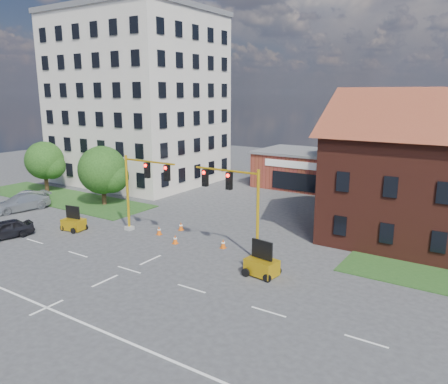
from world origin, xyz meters
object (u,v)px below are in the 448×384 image
at_px(signal_mast_east, 237,200).
at_px(sedan_dark, 4,229).
at_px(signal_mast_west, 142,186).
at_px(trailer_west, 74,223).
at_px(pickup_white, 376,227).
at_px(trailer_east, 262,265).

distance_m(signal_mast_east, sedan_dark, 18.50).
relative_size(signal_mast_east, sedan_dark, 1.48).
height_order(signal_mast_west, trailer_west, signal_mast_west).
distance_m(signal_mast_west, trailer_west, 6.80).
distance_m(trailer_west, pickup_white, 24.32).
relative_size(signal_mast_west, sedan_dark, 1.48).
distance_m(pickup_white, sedan_dark, 28.97).
height_order(signal_mast_west, signal_mast_east, same).
height_order(trailer_west, sedan_dark, trailer_west).
bearing_deg(pickup_white, sedan_dark, 103.28).
distance_m(trailer_east, sedan_dark, 20.60).
relative_size(trailer_west, pickup_white, 0.36).
bearing_deg(trailer_west, signal_mast_west, 16.35).
bearing_deg(trailer_east, signal_mast_east, 153.95).
xyz_separation_m(trailer_west, pickup_white, (21.12, 12.05, 0.14)).
relative_size(trailer_west, trailer_east, 0.91).
distance_m(trailer_east, pickup_white, 12.26).
distance_m(signal_mast_west, trailer_east, 12.50).
relative_size(trailer_west, sedan_dark, 0.47).
xyz_separation_m(signal_mast_west, trailer_west, (-5.35, -2.58, -3.30)).
distance_m(trailer_west, trailer_east, 17.23).
relative_size(signal_mast_west, trailer_east, 2.84).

